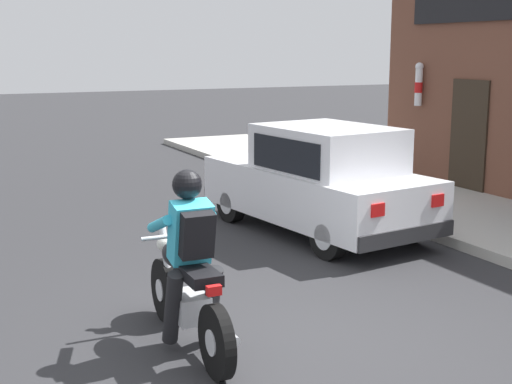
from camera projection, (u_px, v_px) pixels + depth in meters
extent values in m
plane|color=#2B2B2D|center=(295.00, 350.00, 6.34)|extent=(80.00, 80.00, 0.00)
cube|color=#ADAAA3|center=(472.00, 217.00, 11.03)|extent=(2.60, 22.00, 0.14)
cube|color=#2D2319|center=(468.00, 139.00, 12.78)|extent=(0.04, 0.90, 2.10)
cylinder|color=white|center=(419.00, 88.00, 13.78)|extent=(0.14, 0.14, 0.70)
cylinder|color=red|center=(419.00, 88.00, 13.78)|extent=(0.15, 0.15, 0.20)
sphere|color=silver|center=(419.00, 67.00, 13.70)|extent=(0.16, 0.16, 0.16)
cylinder|color=black|center=(165.00, 290.00, 6.99)|extent=(0.12, 0.62, 0.62)
cylinder|color=silver|center=(165.00, 290.00, 6.99)|extent=(0.13, 0.22, 0.22)
cylinder|color=black|center=(217.00, 342.00, 5.74)|extent=(0.12, 0.62, 0.62)
cylinder|color=silver|center=(217.00, 342.00, 5.74)|extent=(0.13, 0.22, 0.22)
cube|color=silver|center=(190.00, 307.00, 6.30)|extent=(0.29, 0.41, 0.24)
ellipsoid|color=black|center=(180.00, 255.00, 6.44)|extent=(0.31, 0.53, 0.24)
cube|color=black|center=(198.00, 274.00, 6.02)|extent=(0.27, 0.57, 0.10)
cylinder|color=silver|center=(167.00, 261.00, 6.83)|extent=(0.08, 0.33, 0.68)
cylinder|color=silver|center=(170.00, 236.00, 6.67)|extent=(0.56, 0.05, 0.04)
sphere|color=silver|center=(165.00, 244.00, 6.85)|extent=(0.16, 0.16, 0.16)
cylinder|color=silver|center=(224.00, 330.00, 6.03)|extent=(0.09, 0.55, 0.08)
cube|color=red|center=(214.00, 290.00, 5.70)|extent=(0.12, 0.06, 0.08)
cylinder|color=black|center=(173.00, 308.00, 6.16)|extent=(0.15, 0.35, 0.71)
cylinder|color=black|center=(212.00, 302.00, 6.30)|extent=(0.15, 0.35, 0.71)
cube|color=#33B2D1|center=(190.00, 232.00, 6.12)|extent=(0.35, 0.34, 0.57)
cylinder|color=#33B2D1|center=(160.00, 224.00, 6.25)|extent=(0.10, 0.52, 0.26)
cylinder|color=#33B2D1|center=(202.00, 220.00, 6.41)|extent=(0.10, 0.52, 0.26)
sphere|color=black|center=(187.00, 184.00, 6.09)|extent=(0.26, 0.26, 0.26)
cube|color=black|center=(197.00, 234.00, 5.97)|extent=(0.29, 0.25, 0.42)
cylinder|color=black|center=(231.00, 203.00, 10.99)|extent=(0.25, 0.62, 0.60)
cylinder|color=silver|center=(231.00, 203.00, 10.99)|extent=(0.24, 0.35, 0.33)
cylinder|color=black|center=(306.00, 193.00, 11.76)|extent=(0.25, 0.62, 0.60)
cylinder|color=silver|center=(306.00, 193.00, 11.76)|extent=(0.24, 0.35, 0.33)
cylinder|color=black|center=(328.00, 236.00, 9.02)|extent=(0.25, 0.62, 0.60)
cylinder|color=silver|center=(328.00, 236.00, 9.02)|extent=(0.24, 0.35, 0.33)
cylinder|color=black|center=(411.00, 222.00, 9.79)|extent=(0.25, 0.62, 0.60)
cylinder|color=silver|center=(411.00, 222.00, 9.79)|extent=(0.24, 0.35, 0.33)
cube|color=silver|center=(316.00, 191.00, 10.33)|extent=(2.08, 3.87, 0.70)
cube|color=silver|center=(328.00, 150.00, 10.00)|extent=(1.66, 2.06, 0.66)
cube|color=black|center=(291.00, 146.00, 10.73)|extent=(1.36, 0.51, 0.51)
cube|color=black|center=(285.00, 155.00, 9.62)|extent=(0.21, 1.51, 0.46)
cube|color=black|center=(366.00, 147.00, 10.39)|extent=(0.21, 1.51, 0.46)
cube|color=silver|center=(221.00, 169.00, 11.57)|extent=(0.24, 0.07, 0.14)
cube|color=red|center=(378.00, 210.00, 8.50)|extent=(0.20, 0.06, 0.16)
cube|color=silver|center=(273.00, 163.00, 12.11)|extent=(0.24, 0.07, 0.14)
cube|color=red|center=(437.00, 200.00, 9.04)|extent=(0.20, 0.06, 0.16)
cube|color=#28282B|center=(248.00, 188.00, 11.89)|extent=(1.61, 0.31, 0.20)
cube|color=#28282B|center=(405.00, 235.00, 8.87)|extent=(1.61, 0.31, 0.20)
cylinder|color=#514C47|center=(335.00, 158.00, 13.55)|extent=(0.52, 0.52, 0.90)
cylinder|color=black|center=(335.00, 133.00, 13.45)|extent=(0.56, 0.56, 0.08)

